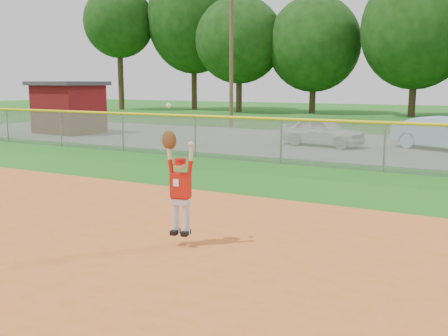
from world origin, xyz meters
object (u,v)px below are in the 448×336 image
(car_white_a, at_px, (323,132))
(car_blue, at_px, (444,134))
(utility_shed, at_px, (68,107))
(ballplayer, at_px, (179,184))

(car_white_a, xyz_separation_m, car_blue, (4.66, 0.95, 0.05))
(car_white_a, relative_size, car_blue, 0.89)
(car_blue, relative_size, utility_shed, 0.99)
(car_blue, relative_size, ballplayer, 1.86)
(car_blue, bearing_deg, utility_shed, 117.22)
(car_white_a, xyz_separation_m, utility_shed, (-13.67, -0.88, 0.77))
(car_blue, bearing_deg, ballplayer, -169.18)
(utility_shed, distance_m, ballplayer, 20.31)
(ballplayer, bearing_deg, car_blue, 79.30)
(car_blue, bearing_deg, car_white_a, 123.00)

